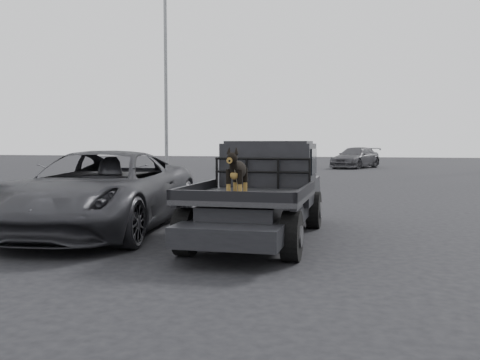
% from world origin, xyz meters
% --- Properties ---
extents(ground, '(120.00, 120.00, 0.00)m').
position_xyz_m(ground, '(0.00, 0.00, 0.00)').
color(ground, black).
rests_on(ground, ground).
extents(flatbed_ute, '(2.00, 5.40, 0.92)m').
position_xyz_m(flatbed_ute, '(-0.13, 1.96, 0.46)').
color(flatbed_ute, black).
rests_on(flatbed_ute, ground).
extents(ute_cab, '(1.72, 1.30, 0.88)m').
position_xyz_m(ute_cab, '(-0.13, 2.91, 1.36)').
color(ute_cab, black).
rests_on(ute_cab, flatbed_ute).
extents(headache_rack, '(1.80, 0.08, 0.55)m').
position_xyz_m(headache_rack, '(-0.13, 2.16, 1.20)').
color(headache_rack, black).
rests_on(headache_rack, flatbed_ute).
extents(dog, '(0.32, 0.60, 0.74)m').
position_xyz_m(dog, '(-0.15, 0.33, 1.29)').
color(dog, black).
rests_on(dog, flatbed_ute).
extents(parked_suv, '(3.27, 6.04, 1.61)m').
position_xyz_m(parked_suv, '(-3.37, 2.04, 0.80)').
color(parked_suv, '#2C2C30').
rests_on(parked_suv, ground).
extents(distant_car_a, '(3.22, 4.18, 1.32)m').
position_xyz_m(distant_car_a, '(-6.30, 28.08, 0.66)').
color(distant_car_a, '#48494C').
rests_on(distant_car_a, ground).
extents(distant_car_b, '(3.80, 5.38, 1.45)m').
position_xyz_m(distant_car_b, '(0.84, 30.53, 0.72)').
color(distant_car_b, '#424145').
rests_on(distant_car_b, ground).
extents(floodlight_near, '(1.08, 0.28, 12.68)m').
position_xyz_m(floodlight_near, '(-8.68, 19.05, 6.93)').
color(floodlight_near, slate).
rests_on(floodlight_near, ground).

